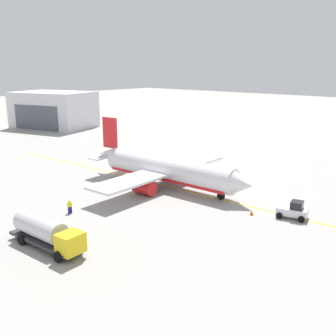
# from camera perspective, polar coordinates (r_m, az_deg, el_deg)

# --- Properties ---
(ground_plane) EXTENTS (400.00, 400.00, 0.00)m
(ground_plane) POSITION_cam_1_polar(r_m,az_deg,el_deg) (61.51, -0.00, -2.71)
(ground_plane) COLOR #9E9B96
(airplane) EXTENTS (30.09, 27.29, 9.71)m
(airplane) POSITION_cam_1_polar(r_m,az_deg,el_deg) (61.06, -0.35, -0.22)
(airplane) COLOR white
(airplane) RESTS_ON ground
(fuel_tanker) EXTENTS (10.05, 3.24, 3.15)m
(fuel_tanker) POSITION_cam_1_polar(r_m,az_deg,el_deg) (42.82, -17.03, -8.80)
(fuel_tanker) COLOR #2D2D33
(fuel_tanker) RESTS_ON ground
(pushback_tug) EXTENTS (3.97, 3.04, 2.20)m
(pushback_tug) POSITION_cam_1_polar(r_m,az_deg,el_deg) (51.27, 17.52, -5.79)
(pushback_tug) COLOR silver
(pushback_tug) RESTS_ON ground
(refueling_worker) EXTENTS (0.48, 0.59, 1.71)m
(refueling_worker) POSITION_cam_1_polar(r_m,az_deg,el_deg) (52.08, -13.92, -5.43)
(refueling_worker) COLOR navy
(refueling_worker) RESTS_ON ground
(safety_cone_nose) EXTENTS (0.53, 0.53, 0.59)m
(safety_cone_nose) POSITION_cam_1_polar(r_m,az_deg,el_deg) (51.16, 11.91, -6.30)
(safety_cone_nose) COLOR #F2590F
(safety_cone_nose) RESTS_ON ground
(distant_hangar) EXTENTS (25.84, 20.88, 10.61)m
(distant_hangar) POSITION_cam_1_polar(r_m,az_deg,el_deg) (125.73, -16.06, 8.05)
(distant_hangar) COLOR silver
(distant_hangar) RESTS_ON ground
(taxi_line_marking) EXTENTS (78.08, 3.36, 0.01)m
(taxi_line_marking) POSITION_cam_1_polar(r_m,az_deg,el_deg) (61.51, -0.00, -2.70)
(taxi_line_marking) COLOR yellow
(taxi_line_marking) RESTS_ON ground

